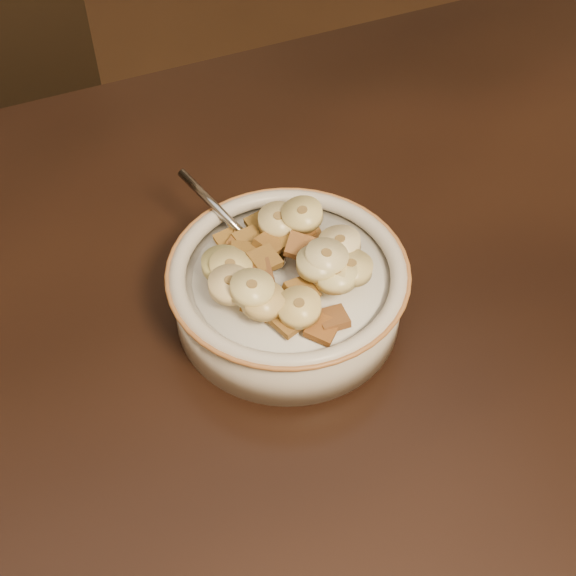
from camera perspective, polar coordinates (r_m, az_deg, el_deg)
name	(u,v)px	position (r m, az deg, el deg)	size (l,w,h in m)	color
table	(237,458)	(0.58, -3.68, -11.98)	(1.40, 0.90, 0.04)	black
cereal_bowl	(288,296)	(0.61, 0.00, -0.58)	(0.17, 0.17, 0.04)	beige
milk	(288,278)	(0.60, 0.00, 0.72)	(0.14, 0.14, 0.00)	silver
spoon	(263,254)	(0.61, -1.78, 2.43)	(0.03, 0.04, 0.01)	#999999
cereal_square_0	(242,244)	(0.61, -3.28, 3.17)	(0.02, 0.02, 0.01)	brown
cereal_square_1	(265,260)	(0.58, -1.68, 2.03)	(0.02, 0.02, 0.01)	brown
cereal_square_2	(329,260)	(0.59, 2.95, 2.00)	(0.02, 0.02, 0.01)	brown
cereal_square_3	(300,247)	(0.59, 0.85, 2.95)	(0.02, 0.02, 0.01)	#9B6635
cereal_square_4	(259,273)	(0.57, -2.11, 1.04)	(0.02, 0.02, 0.01)	brown
cereal_square_5	(271,243)	(0.60, -1.22, 3.19)	(0.02, 0.02, 0.01)	brown
cereal_square_6	(309,237)	(0.61, 1.51, 3.63)	(0.02, 0.02, 0.01)	brown
cereal_square_7	(243,253)	(0.59, -3.22, 2.51)	(0.02, 0.02, 0.01)	olive
cereal_square_8	(249,240)	(0.61, -2.80, 3.41)	(0.02, 0.02, 0.01)	brown
cereal_square_9	(269,306)	(0.56, -1.39, -1.27)	(0.02, 0.02, 0.01)	olive
cereal_square_10	(288,321)	(0.56, 0.03, -2.38)	(0.02, 0.02, 0.01)	brown
cereal_square_11	(230,240)	(0.62, -4.15, 3.40)	(0.02, 0.02, 0.01)	#935F21
cereal_square_12	(279,239)	(0.60, -0.62, 3.52)	(0.02, 0.02, 0.01)	olive
cereal_square_13	(236,268)	(0.59, -3.73, 1.41)	(0.02, 0.02, 0.01)	brown
cereal_square_14	(321,325)	(0.56, 2.38, -2.63)	(0.02, 0.02, 0.01)	brown
cereal_square_15	(302,291)	(0.56, 0.98, -0.20)	(0.02, 0.02, 0.01)	brown
cereal_square_16	(333,319)	(0.56, 3.21, -2.19)	(0.02, 0.02, 0.01)	brown
cereal_square_17	(258,304)	(0.56, -2.15, -1.13)	(0.02, 0.02, 0.01)	brown
cereal_square_18	(322,329)	(0.55, 2.44, -2.90)	(0.02, 0.02, 0.01)	brown
cereal_square_19	(261,224)	(0.63, -1.94, 4.58)	(0.02, 0.02, 0.01)	brown
cereal_square_20	(301,231)	(0.61, 0.93, 4.09)	(0.02, 0.02, 0.01)	brown
cereal_square_21	(255,274)	(0.58, -2.36, 0.98)	(0.02, 0.02, 0.01)	brown
banana_slice_0	(231,268)	(0.58, -4.11, 1.44)	(0.03, 0.03, 0.01)	#FFDE80
banana_slice_1	(230,285)	(0.56, -4.14, 0.24)	(0.03, 0.03, 0.01)	beige
banana_slice_2	(351,268)	(0.57, 4.50, 1.46)	(0.03, 0.03, 0.01)	#D6C072
banana_slice_3	(263,300)	(0.55, -1.79, -0.88)	(0.03, 0.03, 0.01)	tan
banana_slice_4	(336,275)	(0.56, 3.42, 0.92)	(0.03, 0.03, 0.01)	#FFF5A9
banana_slice_5	(326,257)	(0.57, 2.74, 2.19)	(0.03, 0.03, 0.01)	#FDE3A0
banana_slice_6	(278,220)	(0.61, -0.69, 4.83)	(0.03, 0.03, 0.01)	beige
banana_slice_7	(318,263)	(0.56, 2.16, 1.77)	(0.03, 0.03, 0.01)	#CDBF89
banana_slice_8	(302,215)	(0.60, 1.02, 5.24)	(0.03, 0.03, 0.01)	#F7DA78
banana_slice_9	(299,307)	(0.55, 0.79, -1.38)	(0.03, 0.03, 0.01)	#E6C878
banana_slice_10	(340,243)	(0.59, 3.70, 3.18)	(0.03, 0.03, 0.01)	#F9E1A5
banana_slice_11	(252,289)	(0.55, -2.57, -0.05)	(0.03, 0.03, 0.01)	#FFE2A6
banana_slice_12	(223,264)	(0.58, -4.66, 1.73)	(0.03, 0.03, 0.01)	#CABE6E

